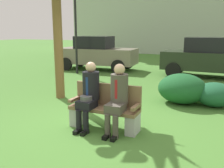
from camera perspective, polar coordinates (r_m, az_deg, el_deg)
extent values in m
plane|color=#467A2F|center=(5.43, -4.74, -9.04)|extent=(80.00, 80.00, 0.00)
cube|color=brown|center=(5.03, -1.83, -5.73)|extent=(1.43, 0.44, 0.07)
cube|color=brown|center=(5.13, -0.94, -2.37)|extent=(1.43, 0.06, 0.45)
cube|color=brown|center=(5.31, -8.44, -3.39)|extent=(0.08, 0.44, 0.06)
cube|color=brown|center=(4.76, 5.54, -5.15)|extent=(0.08, 0.44, 0.06)
cube|color=#B5B5B5|center=(5.38, -7.77, -7.16)|extent=(0.20, 0.37, 0.38)
cube|color=#B5B5B5|center=(4.89, 4.78, -9.10)|extent=(0.20, 0.37, 0.38)
cube|color=black|center=(4.99, -5.79, -4.57)|extent=(0.32, 0.38, 0.16)
cylinder|color=black|center=(4.97, -7.61, -8.40)|extent=(0.11, 0.11, 0.45)
cylinder|color=black|center=(4.89, -5.99, -8.69)|extent=(0.11, 0.11, 0.45)
cube|color=black|center=(4.99, -7.91, -10.66)|extent=(0.09, 0.22, 0.07)
cube|color=black|center=(4.91, -6.29, -10.99)|extent=(0.09, 0.22, 0.07)
cylinder|color=black|center=(5.06, -4.82, -0.38)|extent=(0.34, 0.34, 0.57)
cube|color=navy|center=(4.92, -5.74, -0.53)|extent=(0.05, 0.01, 0.36)
sphere|color=tan|center=(5.00, -4.90, 3.88)|extent=(0.21, 0.21, 0.21)
cylinder|color=#555555|center=(4.94, -5.93, -3.24)|extent=(0.24, 0.24, 0.09)
cube|color=#4C473D|center=(4.73, 0.80, -5.46)|extent=(0.32, 0.38, 0.16)
cylinder|color=#4C473D|center=(4.69, -1.03, -9.54)|extent=(0.11, 0.11, 0.45)
cylinder|color=#4C473D|center=(4.63, 0.79, -9.83)|extent=(0.11, 0.11, 0.45)
cube|color=black|center=(4.72, -1.33, -11.93)|extent=(0.09, 0.22, 0.07)
cube|color=black|center=(4.66, 0.50, -12.25)|extent=(0.09, 0.22, 0.07)
cylinder|color=#4C473D|center=(4.81, 1.69, -1.05)|extent=(0.34, 0.34, 0.56)
cube|color=maroon|center=(4.65, 0.94, -1.24)|extent=(0.05, 0.01, 0.36)
sphere|color=tan|center=(4.74, 1.72, 3.39)|extent=(0.21, 0.21, 0.21)
cylinder|color=brown|center=(7.36, -12.29, 11.28)|extent=(0.26, 0.26, 3.77)
ellipsoid|color=#1B5628|center=(7.08, 15.71, -0.99)|extent=(1.30, 1.19, 0.81)
ellipsoid|color=#1D5733|center=(7.07, 22.44, -2.24)|extent=(1.01, 0.93, 0.63)
cube|color=slate|center=(12.69, -3.38, 6.43)|extent=(3.99, 1.79, 0.76)
cube|color=black|center=(12.71, -4.05, 9.50)|extent=(1.78, 1.46, 0.60)
cylinder|color=black|center=(13.00, 3.57, 4.88)|extent=(0.65, 0.18, 0.64)
cylinder|color=black|center=(11.53, 1.34, 3.97)|extent=(0.65, 0.18, 0.64)
cylinder|color=black|center=(14.02, -7.23, 5.34)|extent=(0.65, 0.18, 0.64)
cylinder|color=black|center=(12.67, -10.47, 4.51)|extent=(0.65, 0.18, 0.64)
cube|color=#232D1E|center=(11.35, 21.44, 4.94)|extent=(3.93, 1.63, 0.76)
cube|color=black|center=(11.30, 20.94, 8.42)|extent=(1.73, 1.39, 0.60)
cylinder|color=black|center=(12.31, 15.19, 4.07)|extent=(0.64, 0.15, 0.64)
cylinder|color=black|center=(10.79, 13.77, 3.06)|extent=(0.64, 0.15, 0.64)
cylinder|color=black|center=(11.55, -8.23, 10.91)|extent=(0.10, 0.10, 3.47)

